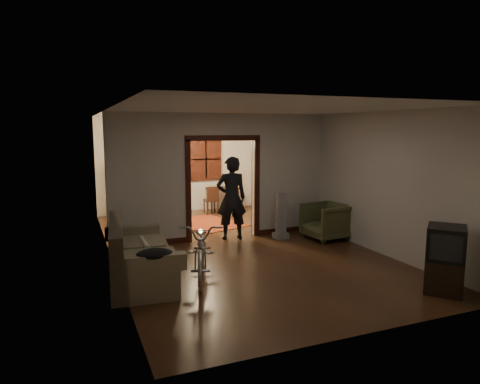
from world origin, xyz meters
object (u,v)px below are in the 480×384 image
armchair (326,221)px  person (231,198)px  bicycle (202,248)px  locker (140,187)px  sofa (141,250)px  desk (223,199)px

armchair → person: size_ratio=0.48×
bicycle → locker: locker is taller
sofa → locker: bearing=86.7°
bicycle → locker: (-0.12, 5.58, 0.32)m
bicycle → armchair: bearing=40.4°
bicycle → desk: size_ratio=2.02×
person → locker: person is taller
armchair → desk: size_ratio=0.96×
bicycle → armchair: size_ratio=2.11×
locker → desk: bearing=-4.9°
sofa → desk: size_ratio=2.29×
person → armchair: bearing=164.4°
desk → person: bearing=-119.5°
locker → person: bearing=-68.9°
sofa → person: bearing=45.4°
bicycle → locker: bearing=109.1°
armchair → locker: 5.44m
person → locker: (-1.47, 3.39, -0.11)m
sofa → desk: bearing=63.5°
armchair → locker: size_ratio=0.55×
sofa → armchair: size_ratio=2.40×
bicycle → person: size_ratio=1.02×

